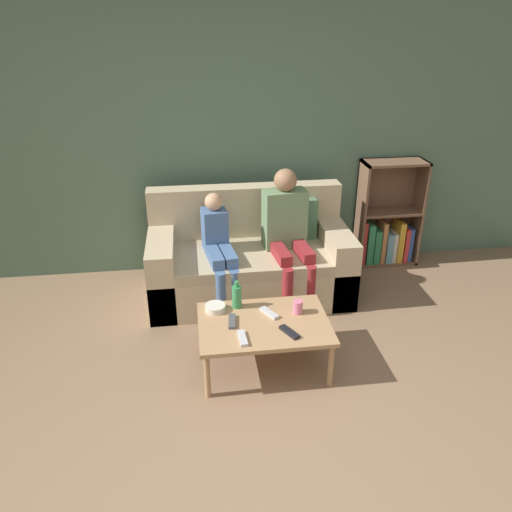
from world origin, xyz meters
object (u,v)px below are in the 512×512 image
Objects in this scene: person_child at (219,246)px; snack_bowl at (215,308)px; bookshelf at (386,226)px; coffee_table at (264,326)px; tv_remote_2 at (243,338)px; couch at (250,262)px; cup_near at (298,307)px; person_adult at (287,227)px; bottle at (237,296)px; tv_remote_0 at (232,321)px; tv_remote_1 at (289,332)px; tv_remote_3 at (269,313)px.

snack_bowl is at bearing -104.37° from person_child.
person_child is at bearing -160.78° from bookshelf.
tv_remote_2 is at bearing -132.35° from coffee_table.
bookshelf is (1.43, 0.45, 0.08)m from couch.
cup_near is (0.26, 0.09, 0.08)m from coffee_table.
person_adult is at bearing -15.85° from couch.
person_adult reaches higher than bottle.
tv_remote_0 is 1.17× the size of snack_bowl.
bookshelf is at bearing 17.56° from couch.
tv_remote_0 is 0.20m from snack_bowl.
tv_remote_0 is 1.01× the size of tv_remote_2.
snack_bowl is (-0.47, 0.35, 0.01)m from tv_remote_1.
snack_bowl reaches higher than tv_remote_3.
tv_remote_3 reaches higher than coffee_table.
tv_remote_2 is (0.08, -1.10, -0.16)m from person_child.
cup_near reaches higher than snack_bowl.
tv_remote_1 is 0.32m from tv_remote_2.
tv_remote_1 is at bearing -78.02° from person_child.
bookshelf reaches higher than snack_bowl.
snack_bowl is (-0.58, 0.11, -0.03)m from cup_near.
cup_near is 0.57× the size of tv_remote_1.
tv_remote_2 is (-0.43, -0.27, -0.04)m from cup_near.
tv_remote_3 is at bearing -134.74° from bookshelf.
person_adult is at bearing 64.89° from tv_remote_0.
tv_remote_2 is 0.41m from snack_bowl.
bookshelf is 4.95× the size of bottle.
coffee_table is at bearing -83.16° from person_child.
bookshelf is at bearing 19.72° from person_adult.
cup_near is (-1.20, -1.43, 0.03)m from bookshelf.
couch reaches higher than tv_remote_0.
cup_near is 0.57× the size of tv_remote_2.
bookshelf is 0.92× the size of person_adult.
bookshelf reaches higher than bottle.
cup_near is at bearing -77.25° from couch.
snack_bowl reaches higher than tv_remote_0.
person_child is 0.89m from tv_remote_3.
tv_remote_0 is at bearing 174.21° from coffee_table.
bottle reaches higher than tv_remote_2.
bottle is at bearing 101.93° from tv_remote_1.
coffee_table is 5.27× the size of tv_remote_2.
bottle is at bearing 80.25° from tv_remote_0.
tv_remote_0 and tv_remote_3 have the same top height.
tv_remote_1 is (0.15, -0.16, 0.05)m from coffee_table.
person_adult is 6.65× the size of tv_remote_3.
bookshelf is 1.87m from cup_near.
snack_bowl is (-0.36, -0.87, 0.08)m from couch.
coffee_table is at bearing -53.51° from bottle.
person_adult is 6.60× the size of tv_remote_1.
bookshelf is 6.06× the size of tv_remote_1.
bookshelf is 1.81m from person_child.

